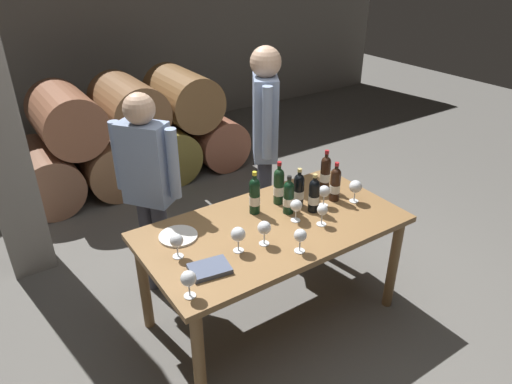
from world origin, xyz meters
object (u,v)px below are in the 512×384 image
wine_bottle_5 (314,195)px  wine_bottle_6 (325,173)px  wine_glass_6 (355,187)px  wine_glass_3 (188,279)px  wine_bottle_1 (289,197)px  wine_bottle_2 (279,186)px  wine_glass_1 (324,192)px  wine_bottle_0 (335,184)px  tasting_notebook (210,269)px  wine_bottle_3 (299,190)px  serving_plate (178,236)px  wine_glass_0 (264,228)px  wine_glass_7 (238,235)px  wine_glass_5 (322,211)px  wine_glass_4 (296,206)px  wine_glass_8 (177,241)px  wine_glass_2 (300,236)px  dining_table (273,236)px  taster_seated_left (148,181)px  wine_bottle_4 (255,195)px  sommelier_presenting (265,134)px

wine_bottle_5 → wine_bottle_6: wine_bottle_6 is taller
wine_bottle_5 → wine_glass_6: (0.32, -0.06, -0.01)m
wine_glass_3 → wine_bottle_1: bearing=22.6°
wine_bottle_1 → wine_bottle_2: size_ratio=0.87×
wine_bottle_1 → wine_glass_1: wine_bottle_1 is taller
wine_bottle_0 → tasting_notebook: size_ratio=1.31×
wine_glass_1 → wine_bottle_3: bearing=144.7°
wine_bottle_0 → serving_plate: size_ratio=1.20×
wine_glass_0 → wine_glass_7: (-0.17, 0.03, 0.00)m
wine_bottle_3 → wine_glass_3: size_ratio=1.79×
wine_glass_5 → tasting_notebook: size_ratio=0.66×
wine_glass_0 → wine_glass_4: (0.32, 0.10, -0.00)m
wine_bottle_1 → wine_glass_0: size_ratio=1.73×
wine_bottle_0 → serving_plate: wine_bottle_0 is taller
wine_bottle_1 → tasting_notebook: size_ratio=1.23×
wine_glass_8 → tasting_notebook: wine_glass_8 is taller
wine_bottle_3 → wine_glass_3: 1.13m
wine_bottle_0 → wine_bottle_2: wine_bottle_2 is taller
wine_bottle_0 → wine_glass_2: wine_bottle_0 is taller
wine_glass_0 → wine_glass_1: wine_glass_0 is taller
wine_bottle_6 → wine_glass_7: (-0.94, -0.31, -0.02)m
dining_table → wine_glass_3: size_ratio=10.87×
wine_bottle_3 → wine_glass_5: size_ratio=1.93×
wine_glass_6 → taster_seated_left: size_ratio=0.11×
wine_bottle_4 → wine_glass_8: 0.67m
wine_glass_3 → sommelier_presenting: bearing=41.4°
serving_plate → taster_seated_left: bearing=86.7°
wine_glass_0 → tasting_notebook: wine_glass_0 is taller
wine_bottle_5 → wine_glass_8: size_ratio=1.81×
wine_glass_8 → serving_plate: 0.23m
wine_glass_3 → wine_glass_5: (1.02, 0.15, -0.01)m
wine_bottle_6 → wine_glass_5: (-0.34, -0.36, -0.03)m
wine_glass_6 → tasting_notebook: 1.23m
wine_glass_2 → wine_glass_5: size_ratio=1.04×
wine_bottle_6 → wine_glass_3: size_ratio=1.96×
wine_bottle_0 → sommelier_presenting: sommelier_presenting is taller
wine_bottle_2 → wine_glass_8: 0.88m
wine_glass_4 → wine_glass_7: bearing=-170.9°
wine_bottle_4 → taster_seated_left: 0.74m
dining_table → wine_glass_4: (0.15, -0.04, 0.20)m
wine_glass_4 → wine_glass_0: bearing=-162.2°
wine_bottle_5 → taster_seated_left: (-0.87, 0.73, 0.04)m
wine_glass_4 → wine_glass_7: wine_glass_7 is taller
wine_glass_3 → wine_glass_2: bearing=-0.5°
wine_glass_0 → serving_plate: (-0.40, 0.36, -0.10)m
wine_glass_7 → wine_glass_0: bearing=-8.7°
wine_glass_5 → serving_plate: size_ratio=0.60×
dining_table → wine_bottle_0: wine_bottle_0 is taller
wine_glass_8 → serving_plate: bearing=64.3°
wine_glass_7 → tasting_notebook: (-0.23, -0.07, -0.10)m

